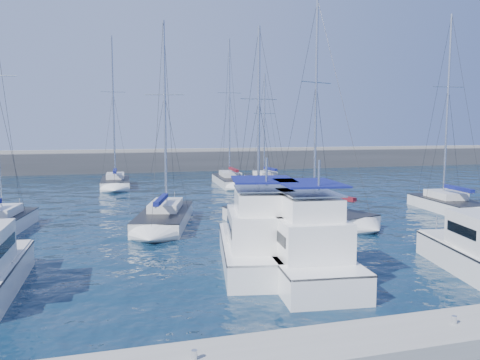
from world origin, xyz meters
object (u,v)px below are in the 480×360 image
object	(u,v)px
motor_yacht_stbd_outer	(476,252)
sailboat_mid_b	(165,217)
sailboat_mid_d	(321,215)
sailboat_mid_e	(448,204)
motor_yacht_port_inner	(260,243)
sailboat_back_b	(231,180)
motor_yacht_stbd_inner	(302,251)
sailboat_back_c	(266,180)
sailboat_back_a	(115,182)
sailboat_mid_c	(263,220)

from	to	relation	value
motor_yacht_stbd_outer	sailboat_mid_b	xyz separation A→B (m)	(-12.27, 14.72, -0.44)
sailboat_mid_d	sailboat_mid_e	size ratio (longest dim) A/B	0.99
motor_yacht_stbd_outer	motor_yacht_port_inner	bearing A→B (deg)	171.95
sailboat_mid_b	sailboat_mid_e	size ratio (longest dim) A/B	0.89
sailboat_back_b	motor_yacht_stbd_outer	bearing A→B (deg)	-82.37
motor_yacht_port_inner	sailboat_back_b	bearing A→B (deg)	88.99
motor_yacht_stbd_inner	sailboat_back_c	bearing A→B (deg)	80.30
motor_yacht_stbd_outer	sailboat_back_a	distance (m)	40.28
sailboat_mid_b	sailboat_back_a	world-z (taller)	sailboat_back_a
motor_yacht_port_inner	sailboat_mid_c	xyz separation A→B (m)	(3.00, 8.40, -0.62)
sailboat_back_b	sailboat_back_c	distance (m)	4.18
sailboat_mid_d	sailboat_back_a	distance (m)	28.25
motor_yacht_stbd_inner	sailboat_back_b	world-z (taller)	sailboat_back_b
sailboat_mid_d	motor_yacht_stbd_inner	bearing A→B (deg)	-138.27
motor_yacht_stbd_inner	sailboat_mid_d	distance (m)	12.45
sailboat_mid_c	sailboat_mid_d	world-z (taller)	sailboat_mid_d
sailboat_mid_e	motor_yacht_port_inner	bearing A→B (deg)	-144.39
motor_yacht_stbd_outer	sailboat_mid_c	xyz separation A→B (m)	(-6.14, 11.90, -0.43)
motor_yacht_port_inner	sailboat_mid_e	size ratio (longest dim) A/B	0.56
motor_yacht_stbd_inner	sailboat_mid_b	world-z (taller)	sailboat_mid_b
motor_yacht_port_inner	motor_yacht_stbd_inner	size ratio (longest dim) A/B	0.96
sailboat_back_a	sailboat_back_b	distance (m)	13.20
motor_yacht_port_inner	sailboat_back_a	size ratio (longest dim) A/B	0.52
sailboat_mid_e	sailboat_back_b	bearing A→B (deg)	126.38
sailboat_mid_c	sailboat_mid_e	world-z (taller)	sailboat_mid_e
sailboat_back_a	sailboat_back_b	xyz separation A→B (m)	(13.11, -1.59, -0.02)
sailboat_mid_c	sailboat_back_a	xyz separation A→B (m)	(-8.91, 25.45, 0.03)
sailboat_mid_b	sailboat_mid_d	xyz separation A→B (m)	(10.66, -2.22, 0.03)
motor_yacht_stbd_outer	sailboat_mid_d	size ratio (longest dim) A/B	0.44
sailboat_back_a	sailboat_back_b	size ratio (longest dim) A/B	0.99
sailboat_mid_b	sailboat_back_a	size ratio (longest dim) A/B	0.82
sailboat_back_c	sailboat_mid_c	bearing A→B (deg)	-113.69
sailboat_back_c	sailboat_mid_d	bearing A→B (deg)	-103.42
sailboat_mid_d	sailboat_mid_e	bearing A→B (deg)	-11.77
motor_yacht_port_inner	sailboat_back_b	distance (m)	33.06
motor_yacht_stbd_outer	sailboat_mid_b	size ratio (longest dim) A/B	0.48
sailboat_back_c	sailboat_back_a	bearing A→B (deg)	168.20
sailboat_mid_b	motor_yacht_stbd_inner	bearing A→B (deg)	-55.71
sailboat_mid_d	sailboat_back_c	xyz separation A→B (m)	(3.77, 22.45, -0.02)
sailboat_mid_b	sailboat_back_c	xyz separation A→B (m)	(14.43, 20.24, 0.01)
motor_yacht_stbd_inner	sailboat_back_a	size ratio (longest dim) A/B	0.54
sailboat_mid_b	sailboat_back_a	xyz separation A→B (m)	(-2.78, 22.63, 0.04)
sailboat_mid_d	sailboat_back_c	distance (m)	22.77
motor_yacht_port_inner	sailboat_back_a	distance (m)	34.37
motor_yacht_port_inner	motor_yacht_stbd_inner	distance (m)	2.24
sailboat_mid_e	sailboat_back_c	size ratio (longest dim) A/B	1.19
sailboat_back_a	motor_yacht_stbd_outer	bearing A→B (deg)	-65.97
motor_yacht_stbd_inner	motor_yacht_stbd_outer	bearing A→B (deg)	-5.48
sailboat_mid_b	sailboat_back_b	distance (m)	23.44
motor_yacht_stbd_inner	sailboat_mid_d	size ratio (longest dim) A/B	0.59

